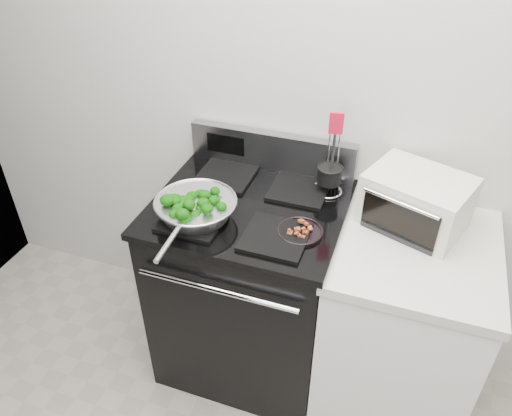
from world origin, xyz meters
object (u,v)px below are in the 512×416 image
at_px(skillet, 196,207).
at_px(bacon_plate, 300,229).
at_px(utensil_holder, 329,179).
at_px(gas_range, 250,285).
at_px(toaster_oven, 416,201).

height_order(skillet, bacon_plate, skillet).
xyz_separation_m(skillet, utensil_holder, (0.45, 0.35, 0.01)).
height_order(gas_range, bacon_plate, gas_range).
bearing_deg(gas_range, toaster_oven, 11.87).
xyz_separation_m(gas_range, skillet, (-0.17, -0.16, 0.51)).
bearing_deg(gas_range, utensil_holder, 34.34).
distance_m(gas_range, skillet, 0.56).
bearing_deg(skillet, toaster_oven, 16.61).
height_order(skillet, toaster_oven, toaster_oven).
relative_size(gas_range, toaster_oven, 2.51).
relative_size(gas_range, bacon_plate, 6.42).
bearing_deg(utensil_holder, toaster_oven, -21.46).
bearing_deg(bacon_plate, utensil_holder, 82.68).
xyz_separation_m(gas_range, bacon_plate, (0.25, -0.11, 0.48)).
bearing_deg(skillet, bacon_plate, 2.90).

